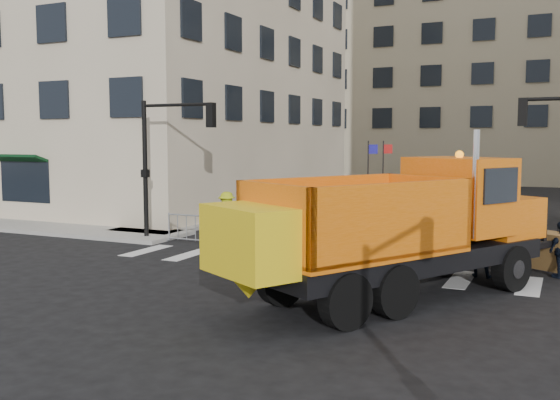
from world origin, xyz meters
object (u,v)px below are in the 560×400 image
at_px(plow_truck, 395,225).
at_px(newspaper_box, 534,245).
at_px(cop_a, 506,238).
at_px(cop_b, 481,247).
at_px(worker, 227,215).

distance_m(plow_truck, newspaper_box, 6.32).
bearing_deg(newspaper_box, cop_a, -143.97).
relative_size(plow_truck, cop_a, 5.24).
bearing_deg(cop_a, newspaper_box, -150.81).
bearing_deg(cop_b, cop_a, -113.97).
xyz_separation_m(plow_truck, worker, (-8.02, 5.76, -0.81)).
bearing_deg(newspaper_box, cop_b, -145.08).
bearing_deg(worker, cop_a, -6.18).
height_order(plow_truck, cop_a, plow_truck).
bearing_deg(cop_a, worker, -35.41).
bearing_deg(cop_a, plow_truck, 35.87).
distance_m(worker, newspaper_box, 10.93).
bearing_deg(newspaper_box, worker, 157.69).
height_order(cop_a, cop_b, cop_a).
height_order(plow_truck, worker, plow_truck).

